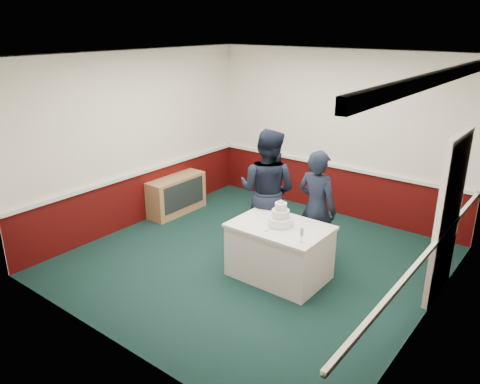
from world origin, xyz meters
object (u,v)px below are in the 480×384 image
Objects in this scene: wedding_cake at (280,218)px; cake_knife at (270,229)px; cake_table at (279,251)px; person_man at (267,191)px; sideboard at (177,195)px; person_woman at (317,208)px; champagne_flute at (302,233)px.

cake_knife is (-0.03, -0.20, -0.11)m from wedding_cake.
cake_table is 0.68× the size of person_man.
wedding_cake is (0.00, 0.00, 0.50)m from cake_table.
cake_knife is at bearing -19.78° from sideboard.
person_woman is at bearing -2.48° from sideboard.
cake_table is at bearing 127.03° from person_man.
champagne_flute is at bearing 132.67° from person_man.
person_man is at bearing 134.08° from cake_knife.
person_man is at bearing 8.09° from person_woman.
wedding_cake is 0.70m from person_woman.
cake_knife is 1.05m from person_man.
person_woman is (3.02, -0.13, 0.52)m from sideboard.
wedding_cake is at bearing 79.68° from person_woman.
person_woman is at bearing 108.40° from champagne_flute.
person_man is at bearing -4.73° from sideboard.
cake_knife is at bearing 117.86° from person_man.
person_man is (-0.65, 0.63, 0.57)m from cake_table.
champagne_flute is at bearing -18.08° from sideboard.
cake_knife is 0.11× the size of person_man.
person_woman reaches higher than champagne_flute.
cake_knife is at bearing -98.53° from wedding_cake.
sideboard is at bearing 167.31° from cake_knife.
person_man is at bearing 141.80° from champagne_flute.
sideboard is 5.85× the size of champagne_flute.
cake_knife is (2.80, -1.01, 0.44)m from sideboard.
person_woman reaches higher than wedding_cake.
champagne_flute is 0.12× the size of person_woman.
cake_table is 6.44× the size of champagne_flute.
champagne_flute is (0.50, -0.28, 0.53)m from cake_table.
champagne_flute is (3.33, -1.09, 0.58)m from sideboard.
person_woman is (-0.32, 0.96, -0.06)m from champagne_flute.
cake_table is at bearing 150.75° from champagne_flute.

